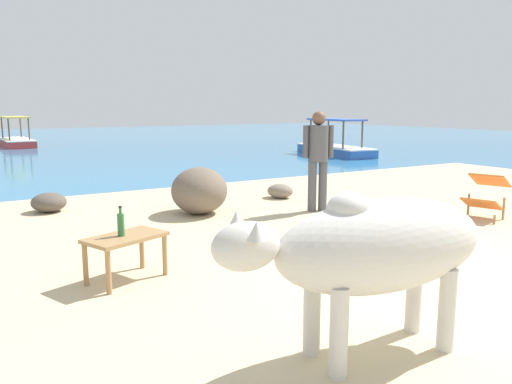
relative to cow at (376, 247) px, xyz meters
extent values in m
cube|color=#CCB78E|center=(1.69, 0.58, -0.78)|extent=(18.00, 14.00, 0.04)
cube|color=teal|center=(1.69, 22.58, -0.80)|extent=(60.00, 36.00, 0.03)
cylinder|color=beige|center=(-0.41, -0.12, -0.47)|extent=(0.12, 0.12, 0.59)
cylinder|color=beige|center=(-0.37, 0.21, -0.47)|extent=(0.12, 0.12, 0.59)
cylinder|color=beige|center=(0.48, -0.22, -0.47)|extent=(0.12, 0.12, 0.59)
cylinder|color=beige|center=(0.52, 0.11, -0.47)|extent=(0.12, 0.12, 0.59)
ellipsoid|color=beige|center=(0.06, -0.01, 0.01)|extent=(1.68, 0.79, 0.65)
ellipsoid|color=beige|center=(-0.94, 0.11, 0.12)|extent=(0.46, 0.31, 0.30)
cone|color=beige|center=(-0.96, -0.04, 0.25)|extent=(0.12, 0.12, 0.11)
cone|color=beige|center=(-0.92, 0.26, 0.25)|extent=(0.12, 0.12, 0.11)
ellipsoid|color=beige|center=(-0.22, 0.03, 0.29)|extent=(0.33, 0.29, 0.22)
cube|color=#A37A4C|center=(-1.02, 2.35, -0.33)|extent=(0.87, 0.69, 0.04)
cylinder|color=#A37A4C|center=(-0.77, 2.64, -0.55)|extent=(0.05, 0.05, 0.42)
cylinder|color=#A37A4C|center=(-0.64, 2.31, -0.55)|extent=(0.05, 0.05, 0.42)
cylinder|color=#A37A4C|center=(-1.41, 2.39, -0.55)|extent=(0.05, 0.05, 0.42)
cylinder|color=#A37A4C|center=(-1.27, 2.06, -0.55)|extent=(0.05, 0.05, 0.42)
cylinder|color=#2D6B38|center=(-1.06, 2.36, -0.20)|extent=(0.07, 0.07, 0.22)
cylinder|color=#2D6B38|center=(-1.06, 2.36, -0.06)|extent=(0.03, 0.03, 0.06)
cylinder|color=black|center=(-1.06, 2.36, -0.02)|extent=(0.03, 0.03, 0.02)
cylinder|color=#A37A4C|center=(4.28, 1.96, -0.69)|extent=(0.04, 0.04, 0.14)
cylinder|color=#A37A4C|center=(4.13, 2.46, -0.69)|extent=(0.04, 0.04, 0.14)
cylinder|color=#A37A4C|center=(4.68, 2.09, -0.59)|extent=(0.04, 0.04, 0.34)
cylinder|color=#A37A4C|center=(4.52, 2.58, -0.59)|extent=(0.04, 0.04, 0.34)
cube|color=orange|center=(4.40, 2.27, -0.52)|extent=(0.57, 0.63, 0.21)
cube|color=orange|center=(4.70, 2.37, -0.20)|extent=(0.60, 0.63, 0.23)
cylinder|color=#4C4C51|center=(2.56, 4.09, -0.35)|extent=(0.14, 0.14, 0.82)
cylinder|color=#4C4C51|center=(2.73, 4.02, -0.35)|extent=(0.14, 0.14, 0.82)
cylinder|color=#4C4C51|center=(2.65, 4.05, 0.35)|extent=(0.32, 0.32, 0.58)
cylinder|color=#4C4C51|center=(2.45, 4.13, 0.38)|extent=(0.09, 0.09, 0.52)
cylinder|color=#4C4C51|center=(2.84, 3.98, 0.38)|extent=(0.09, 0.09, 0.52)
sphere|color=brown|center=(2.65, 4.05, 0.75)|extent=(0.22, 0.22, 0.22)
ellipsoid|color=#6B5B4C|center=(0.91, 4.87, -0.39)|extent=(1.27, 1.33, 0.74)
ellipsoid|color=brown|center=(-1.16, 6.23, -0.61)|extent=(0.78, 0.78, 0.31)
ellipsoid|color=gray|center=(2.78, 5.36, -0.63)|extent=(0.60, 0.63, 0.26)
cube|color=#C63833|center=(-0.12, 22.01, -0.65)|extent=(1.26, 3.64, 0.28)
cube|color=white|center=(-0.12, 22.01, -0.49)|extent=(1.31, 3.72, 0.04)
cylinder|color=brown|center=(-0.55, 23.07, -0.03)|extent=(0.06, 0.06, 0.95)
cylinder|color=brown|center=(0.22, 23.10, -0.03)|extent=(0.06, 0.06, 0.95)
cylinder|color=brown|center=(-0.46, 20.91, -0.03)|extent=(0.06, 0.06, 0.95)
cylinder|color=brown|center=(0.31, 20.95, -0.03)|extent=(0.06, 0.06, 0.95)
cube|color=#EFD14C|center=(-0.12, 22.01, 0.47)|extent=(1.04, 2.56, 0.06)
cube|color=#3866B7|center=(9.34, 11.69, -0.65)|extent=(1.51, 3.70, 0.28)
cube|color=white|center=(9.34, 11.69, -0.49)|extent=(1.57, 3.78, 0.04)
cylinder|color=brown|center=(9.59, 10.57, -0.03)|extent=(0.06, 0.06, 0.95)
cylinder|color=brown|center=(8.83, 10.66, -0.03)|extent=(0.06, 0.06, 0.95)
cylinder|color=brown|center=(9.85, 12.72, -0.03)|extent=(0.06, 0.06, 0.95)
cylinder|color=brown|center=(9.08, 12.81, -0.03)|extent=(0.06, 0.06, 0.95)
cube|color=#3D66C6|center=(9.34, 11.69, 0.47)|extent=(1.22, 2.61, 0.06)
camera|label=1|loc=(-2.36, -2.38, 0.93)|focal=35.20mm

